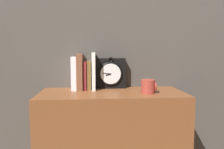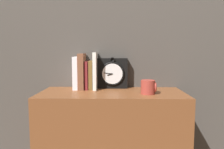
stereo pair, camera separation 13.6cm
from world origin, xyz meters
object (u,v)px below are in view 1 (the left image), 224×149
(book_slot0_white, at_px, (74,73))
(book_slot1_brown, at_px, (80,72))
(book_slot3_brown, at_px, (89,75))
(book_slot4_white, at_px, (94,71))
(book_slot2_maroon, at_px, (85,75))
(clock, at_px, (111,73))
(mug, at_px, (149,86))

(book_slot0_white, distance_m, book_slot1_brown, 0.04)
(book_slot3_brown, xyz_separation_m, book_slot4_white, (0.03, -0.01, 0.03))
(book_slot0_white, bearing_deg, book_slot4_white, -2.53)
(book_slot1_brown, bearing_deg, book_slot0_white, 174.67)
(book_slot2_maroon, xyz_separation_m, book_slot3_brown, (0.03, 0.00, 0.00))
(book_slot3_brown, distance_m, book_slot4_white, 0.04)
(clock, relative_size, book_slot3_brown, 1.13)
(book_slot3_brown, bearing_deg, clock, 10.25)
(clock, distance_m, book_slot1_brown, 0.21)
(book_slot1_brown, relative_size, book_slot4_white, 0.97)
(book_slot2_maroon, bearing_deg, book_slot3_brown, 7.51)
(book_slot0_white, bearing_deg, mug, -20.02)
(clock, height_order, book_slot3_brown, clock)
(book_slot1_brown, height_order, mug, book_slot1_brown)
(book_slot3_brown, bearing_deg, book_slot0_white, -175.95)
(book_slot4_white, bearing_deg, book_slot1_brown, 178.60)
(clock, distance_m, mug, 0.30)
(book_slot4_white, height_order, mug, book_slot4_white)
(book_slot0_white, xyz_separation_m, book_slot4_white, (0.13, -0.01, 0.01))
(book_slot2_maroon, bearing_deg, book_slot0_white, -177.29)
(clock, relative_size, mug, 2.37)
(book_slot2_maroon, height_order, book_slot3_brown, book_slot3_brown)
(book_slot4_white, bearing_deg, clock, 18.45)
(book_slot1_brown, relative_size, mug, 2.63)
(mug, bearing_deg, book_slot3_brown, 154.34)
(clock, xyz_separation_m, book_slot0_white, (-0.25, -0.03, 0.01))
(book_slot0_white, xyz_separation_m, book_slot3_brown, (0.10, 0.01, -0.01))
(book_slot1_brown, relative_size, book_slot2_maroon, 1.28)
(book_slot0_white, distance_m, book_slot3_brown, 0.10)
(book_slot3_brown, height_order, book_slot4_white, book_slot4_white)
(book_slot1_brown, xyz_separation_m, book_slot2_maroon, (0.03, 0.01, -0.03))
(book_slot4_white, bearing_deg, mug, -25.94)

